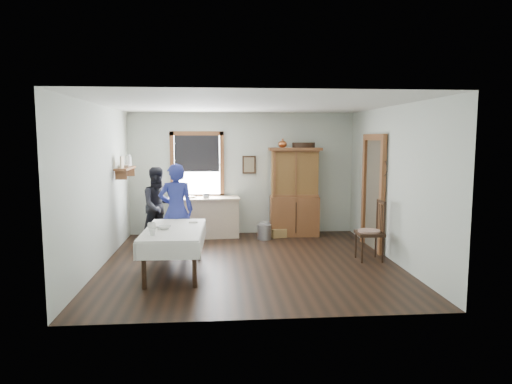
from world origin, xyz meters
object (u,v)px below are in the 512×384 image
china_hutch (294,192)px  dining_table (174,251)px  figure_dark (159,209)px  wicker_basket (278,233)px  pail (264,232)px  woman_blue (176,214)px  spindle_chair (370,230)px  work_counter (204,217)px

china_hutch → dining_table: (-2.37, -2.64, -0.61)m
figure_dark → wicker_basket: bearing=-16.9°
pail → china_hutch: bearing=27.3°
pail → figure_dark: size_ratio=0.22×
wicker_basket → woman_blue: 2.60m
woman_blue → spindle_chair: bearing=166.4°
china_hutch → woman_blue: bearing=-143.7°
work_counter → china_hutch: china_hutch is taller
spindle_chair → figure_dark: bearing=160.8°
dining_table → pail: (1.68, 2.28, -0.20)m
woman_blue → figure_dark: woman_blue is taller
dining_table → figure_dark: bearing=103.6°
pail → work_counter: bearing=165.5°
work_counter → pail: bearing=-18.8°
pail → woman_blue: bearing=-144.2°
spindle_chair → china_hutch: bearing=117.0°
wicker_basket → figure_dark: 2.60m
dining_table → wicker_basket: 3.18m
work_counter → wicker_basket: size_ratio=4.78×
dining_table → woman_blue: size_ratio=1.14×
work_counter → spindle_chair: bearing=-40.4°
dining_table → work_counter: bearing=81.4°
spindle_chair → wicker_basket: bearing=126.9°
dining_table → woman_blue: 1.11m
dining_table → spindle_chair: spindle_chair is taller
woman_blue → china_hutch: bearing=-150.6°
work_counter → spindle_chair: 3.65m
china_hutch → figure_dark: size_ratio=1.33×
wicker_basket → dining_table: bearing=-129.1°
spindle_chair → wicker_basket: size_ratio=3.37×
work_counter → china_hutch: 2.05m
spindle_chair → pail: (-1.67, 1.82, -0.38)m
wicker_basket → figure_dark: size_ratio=0.22×
china_hutch → spindle_chair: china_hutch is taller
china_hutch → wicker_basket: size_ratio=6.10×
china_hutch → pail: bearing=-150.0°
china_hutch → wicker_basket: (-0.38, -0.18, -0.87)m
figure_dark → spindle_chair: bearing=-49.0°
work_counter → woman_blue: 1.68m
work_counter → wicker_basket: bearing=-9.7°
dining_table → spindle_chair: size_ratio=1.67×
spindle_chair → dining_table: bearing=-169.2°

